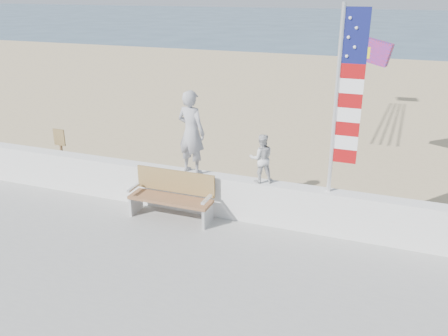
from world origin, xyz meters
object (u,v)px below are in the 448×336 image
(bench, at_px, (172,195))
(flag, at_px, (344,95))
(adult, at_px, (191,132))
(child, at_px, (261,158))

(bench, xyz_separation_m, flag, (3.31, 0.45, 2.30))
(bench, relative_size, flag, 0.51)
(flag, bearing_deg, adult, 179.99)
(adult, relative_size, bench, 0.99)
(child, distance_m, flag, 2.06)
(adult, xyz_separation_m, flag, (3.04, -0.00, 1.02))
(child, distance_m, bench, 2.07)
(bench, bearing_deg, flag, 7.81)
(child, relative_size, flag, 0.29)
(bench, bearing_deg, child, 14.10)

